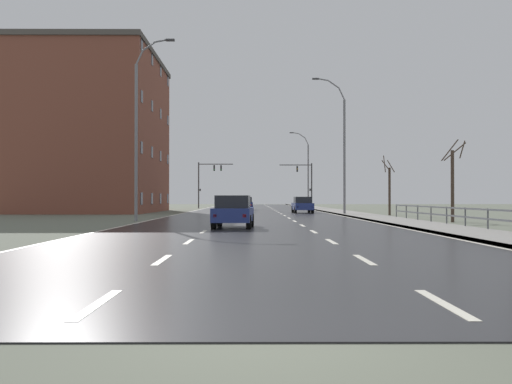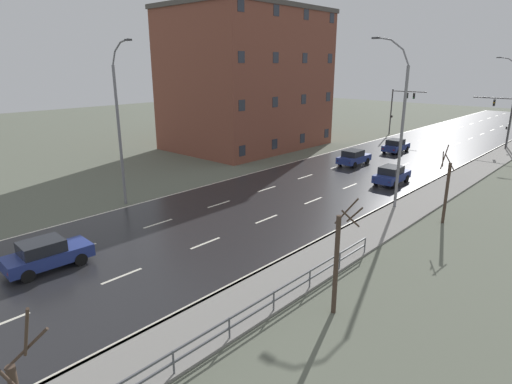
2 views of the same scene
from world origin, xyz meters
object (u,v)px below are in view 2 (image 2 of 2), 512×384
at_px(street_lamp_midground, 400,128).
at_px(brick_building, 247,79).
at_px(traffic_signal_left, 399,104).
at_px(car_mid_centre, 47,254).
at_px(car_far_right, 354,157).
at_px(traffic_signal_right, 504,115).
at_px(car_distant, 392,175).
at_px(street_lamp_left_bank, 120,128).
at_px(street_lamp_distant, 512,104).
at_px(car_near_right, 396,146).

bearing_deg(street_lamp_midground, brick_building, 156.86).
distance_m(street_lamp_midground, brick_building, 26.61).
xyz_separation_m(street_lamp_midground, traffic_signal_left, (-14.16, 31.39, -1.30)).
bearing_deg(car_mid_centre, car_far_right, 93.44).
distance_m(traffic_signal_right, car_far_right, 21.77).
distance_m(car_far_right, brick_building, 17.09).
relative_size(street_lamp_midground, traffic_signal_left, 1.81).
bearing_deg(car_distant, car_mid_centre, -103.48).
bearing_deg(street_lamp_midground, street_lamp_left_bank, -139.77).
relative_size(street_lamp_distant, car_near_right, 2.61).
distance_m(car_distant, car_far_right, 7.31).
relative_size(street_lamp_left_bank, car_far_right, 2.80).
distance_m(street_lamp_midground, car_mid_centre, 23.12).
bearing_deg(car_distant, car_far_right, 144.38).
bearing_deg(street_lamp_distant, car_near_right, -124.58).
height_order(traffic_signal_right, car_distant, traffic_signal_right).
relative_size(street_lamp_left_bank, brick_building, 0.63).
relative_size(car_mid_centre, car_far_right, 1.01).
xyz_separation_m(street_lamp_midground, brick_building, (-24.37, 10.42, 2.44)).
bearing_deg(traffic_signal_right, street_lamp_distant, 80.86).
height_order(street_lamp_left_bank, brick_building, brick_building).
distance_m(street_lamp_left_bank, car_far_right, 23.85).
xyz_separation_m(street_lamp_distant, traffic_signal_left, (-14.16, -0.06, -0.83)).
height_order(street_lamp_midground, car_near_right, street_lamp_midground).
bearing_deg(traffic_signal_left, brick_building, -115.95).
bearing_deg(street_lamp_midground, car_far_right, 131.81).
height_order(street_lamp_midground, traffic_signal_right, street_lamp_midground).
distance_m(street_lamp_distant, street_lamp_left_bank, 46.48).
bearing_deg(car_near_right, traffic_signal_left, 112.99).
xyz_separation_m(street_lamp_left_bank, car_near_right, (6.29, 31.58, -4.84)).
relative_size(traffic_signal_left, car_near_right, 1.57).
distance_m(street_lamp_distant, car_distant, 26.10).
bearing_deg(car_far_right, traffic_signal_right, 66.89).
bearing_deg(car_mid_centre, car_distant, 80.77).
bearing_deg(traffic_signal_left, traffic_signal_right, -6.94).
height_order(street_lamp_midground, car_far_right, street_lamp_midground).
bearing_deg(street_lamp_distant, traffic_signal_right, -99.14).
xyz_separation_m(street_lamp_distant, traffic_signal_right, (-0.28, -1.75, -1.19)).
relative_size(traffic_signal_left, brick_building, 0.35).
height_order(street_lamp_distant, brick_building, brick_building).
relative_size(car_mid_centre, brick_building, 0.23).
xyz_separation_m(traffic_signal_right, car_distant, (-2.62, -23.81, -3.27)).
relative_size(street_lamp_midground, car_distant, 2.84).
height_order(street_lamp_midground, brick_building, brick_building).
relative_size(traffic_signal_left, car_far_right, 1.58).
xyz_separation_m(street_lamp_left_bank, traffic_signal_left, (0.72, 43.98, -1.22)).
bearing_deg(street_lamp_distant, car_mid_centre, -99.33).
height_order(street_lamp_distant, street_lamp_left_bank, street_lamp_left_bank).
bearing_deg(street_lamp_distant, street_lamp_left_bank, -108.66).
bearing_deg(street_lamp_midground, street_lamp_distant, 90.00).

